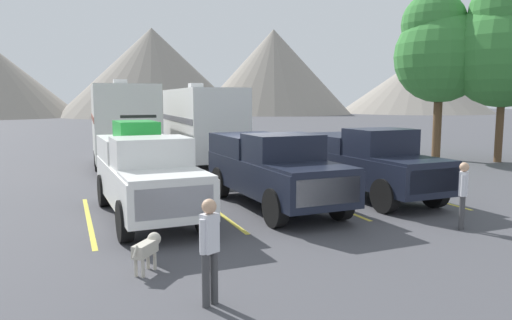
% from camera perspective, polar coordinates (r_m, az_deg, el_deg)
% --- Properties ---
extents(ground_plane, '(240.00, 240.00, 0.00)m').
position_cam_1_polar(ground_plane, '(15.02, 0.30, -4.64)').
color(ground_plane, '#47474C').
extents(pickup_truck_a, '(2.25, 5.74, 2.64)m').
position_cam_1_polar(pickup_truck_a, '(13.06, -12.80, -1.23)').
color(pickup_truck_a, white).
rests_on(pickup_truck_a, ground).
extents(pickup_truck_b, '(2.31, 5.84, 2.13)m').
position_cam_1_polar(pickup_truck_b, '(13.91, 1.83, -0.79)').
color(pickup_truck_b, black).
rests_on(pickup_truck_b, ground).
extents(pickup_truck_c, '(2.22, 5.65, 2.19)m').
position_cam_1_polar(pickup_truck_c, '(15.63, 12.82, -0.15)').
color(pickup_truck_c, black).
rests_on(pickup_truck_c, ground).
extents(lot_stripe_a, '(0.12, 5.50, 0.01)m').
position_cam_1_polar(lot_stripe_a, '(13.24, -18.98, -6.64)').
color(lot_stripe_a, gold).
rests_on(lot_stripe_a, ground).
extents(lot_stripe_b, '(0.12, 5.50, 0.01)m').
position_cam_1_polar(lot_stripe_b, '(13.76, -4.95, -5.75)').
color(lot_stripe_b, gold).
rests_on(lot_stripe_b, ground).
extents(lot_stripe_c, '(0.12, 5.50, 0.01)m').
position_cam_1_polar(lot_stripe_c, '(15.02, 7.34, -4.69)').
color(lot_stripe_c, gold).
rests_on(lot_stripe_c, ground).
extents(lot_stripe_d, '(0.12, 5.50, 0.01)m').
position_cam_1_polar(lot_stripe_d, '(16.84, 17.33, -3.66)').
color(lot_stripe_d, gold).
rests_on(lot_stripe_d, ground).
extents(camper_trailer_a, '(2.81, 7.90, 3.96)m').
position_cam_1_polar(camper_trailer_a, '(22.55, -15.31, 4.40)').
color(camper_trailer_a, silver).
rests_on(camper_trailer_a, ground).
extents(camper_trailer_b, '(2.64, 8.80, 3.81)m').
position_cam_1_polar(camper_trailer_b, '(22.61, -6.40, 4.43)').
color(camper_trailer_b, white).
rests_on(camper_trailer_b, ground).
extents(person_a, '(0.33, 0.28, 1.63)m').
position_cam_1_polar(person_a, '(7.33, -5.46, -9.84)').
color(person_a, '#3F3F42').
rests_on(person_a, ground).
extents(person_c, '(0.30, 0.30, 1.60)m').
position_cam_1_polar(person_c, '(12.47, 23.08, -3.35)').
color(person_c, '#3F3F42').
rests_on(person_c, ground).
extents(dog, '(0.60, 0.70, 0.66)m').
position_cam_1_polar(dog, '(9.05, -12.53, -9.93)').
color(dog, beige).
rests_on(dog, ground).
extents(tree_a, '(4.57, 4.57, 8.36)m').
position_cam_1_polar(tree_a, '(26.61, 20.60, 12.07)').
color(tree_a, brown).
rests_on(tree_a, ground).
extents(tree_b, '(5.19, 5.19, 8.88)m').
position_cam_1_polar(tree_b, '(26.48, 27.18, 12.09)').
color(tree_b, brown).
rests_on(tree_b, ground).
extents(mountain_ridge, '(158.98, 45.24, 16.95)m').
position_cam_1_polar(mountain_ridge, '(89.16, -20.21, 9.09)').
color(mountain_ridge, gray).
rests_on(mountain_ridge, ground).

